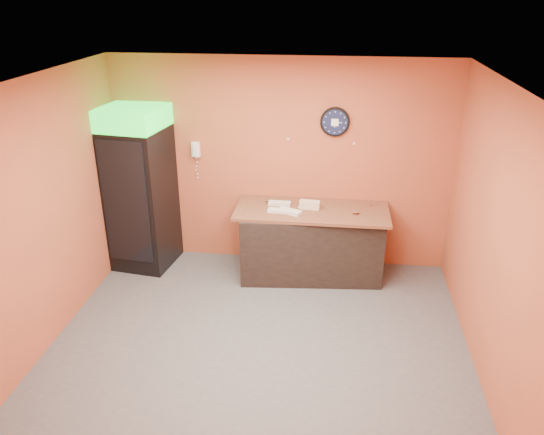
# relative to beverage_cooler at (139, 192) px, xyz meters

# --- Properties ---
(floor) EXTENTS (4.50, 4.50, 0.00)m
(floor) POSITION_rel_beverage_cooler_xyz_m (1.84, -1.60, -1.07)
(floor) COLOR #47474C
(floor) RESTS_ON ground
(back_wall) EXTENTS (4.50, 0.02, 2.80)m
(back_wall) POSITION_rel_beverage_cooler_xyz_m (1.84, 0.40, 0.33)
(back_wall) COLOR #BB5134
(back_wall) RESTS_ON floor
(left_wall) EXTENTS (0.02, 4.00, 2.80)m
(left_wall) POSITION_rel_beverage_cooler_xyz_m (-0.41, -1.60, 0.33)
(left_wall) COLOR #BB5134
(left_wall) RESTS_ON floor
(right_wall) EXTENTS (0.02, 4.00, 2.80)m
(right_wall) POSITION_rel_beverage_cooler_xyz_m (4.09, -1.60, 0.33)
(right_wall) COLOR #BB5134
(right_wall) RESTS_ON floor
(ceiling) EXTENTS (4.50, 4.00, 0.02)m
(ceiling) POSITION_rel_beverage_cooler_xyz_m (1.84, -1.60, 1.73)
(ceiling) COLOR white
(ceiling) RESTS_ON back_wall
(beverage_cooler) EXTENTS (0.86, 0.87, 2.19)m
(beverage_cooler) POSITION_rel_beverage_cooler_xyz_m (0.00, 0.00, 0.00)
(beverage_cooler) COLOR black
(beverage_cooler) RESTS_ON floor
(prep_counter) EXTENTS (1.88, 0.96, 0.91)m
(prep_counter) POSITION_rel_beverage_cooler_xyz_m (2.30, -0.00, -0.62)
(prep_counter) COLOR black
(prep_counter) RESTS_ON floor
(wall_clock) EXTENTS (0.37, 0.06, 0.37)m
(wall_clock) POSITION_rel_beverage_cooler_xyz_m (2.54, 0.37, 0.93)
(wall_clock) COLOR black
(wall_clock) RESTS_ON back_wall
(wall_phone) EXTENTS (0.11, 0.10, 0.20)m
(wall_phone) POSITION_rel_beverage_cooler_xyz_m (0.71, 0.35, 0.51)
(wall_phone) COLOR white
(wall_phone) RESTS_ON back_wall
(butcher_paper) EXTENTS (1.97, 0.87, 0.04)m
(butcher_paper) POSITION_rel_beverage_cooler_xyz_m (2.30, -0.00, -0.15)
(butcher_paper) COLOR brown
(butcher_paper) RESTS_ON prep_counter
(sub_roll_stack) EXTENTS (0.27, 0.11, 0.11)m
(sub_roll_stack) POSITION_rel_beverage_cooler_xyz_m (2.27, 0.01, -0.07)
(sub_roll_stack) COLOR beige
(sub_roll_stack) RESTS_ON butcher_paper
(wrapped_sandwich_left) EXTENTS (0.27, 0.12, 0.04)m
(wrapped_sandwich_left) POSITION_rel_beverage_cooler_xyz_m (1.88, -0.15, -0.11)
(wrapped_sandwich_left) COLOR silver
(wrapped_sandwich_left) RESTS_ON butcher_paper
(wrapped_sandwich_mid) EXTENTS (0.33, 0.24, 0.04)m
(wrapped_sandwich_mid) POSITION_rel_beverage_cooler_xyz_m (2.02, -0.17, -0.10)
(wrapped_sandwich_mid) COLOR silver
(wrapped_sandwich_mid) RESTS_ON butcher_paper
(wrapped_sandwich_right) EXTENTS (0.29, 0.12, 0.04)m
(wrapped_sandwich_right) POSITION_rel_beverage_cooler_xyz_m (1.87, 0.09, -0.10)
(wrapped_sandwich_right) COLOR silver
(wrapped_sandwich_right) RESTS_ON butcher_paper
(kitchen_tool) EXTENTS (0.07, 0.07, 0.07)m
(kitchen_tool) POSITION_rel_beverage_cooler_xyz_m (2.28, 0.01, -0.09)
(kitchen_tool) COLOR silver
(kitchen_tool) RESTS_ON butcher_paper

